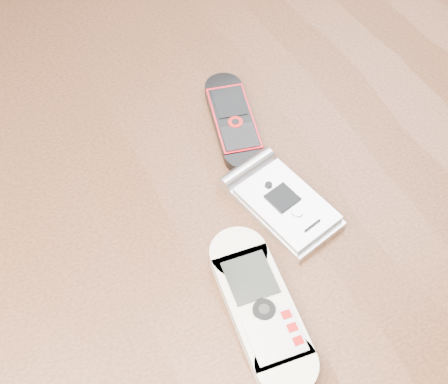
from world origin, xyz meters
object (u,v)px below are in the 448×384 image
at_px(nokia_white, 261,308).
at_px(nokia_black_red, 233,121).
at_px(table, 220,254).
at_px(motorola_razr, 284,204).

bearing_deg(nokia_white, nokia_black_red, 75.76).
bearing_deg(nokia_black_red, table, -111.30).
bearing_deg(nokia_black_red, nokia_white, -97.02).
height_order(table, motorola_razr, motorola_razr).
height_order(table, nokia_black_red, nokia_black_red).
xyz_separation_m(table, nokia_white, (-0.02, -0.12, 0.11)).
xyz_separation_m(table, nokia_black_red, (0.06, 0.08, 0.11)).
bearing_deg(motorola_razr, nokia_black_red, 73.92).
bearing_deg(nokia_white, motorola_razr, 56.35).
relative_size(table, nokia_white, 7.58).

